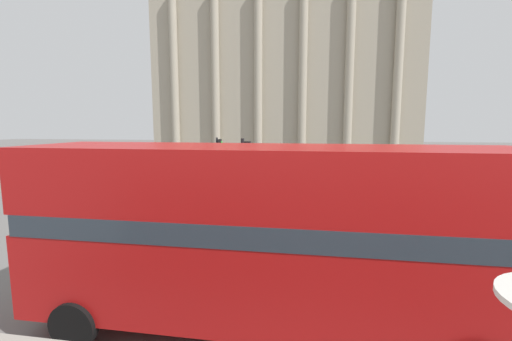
{
  "coord_description": "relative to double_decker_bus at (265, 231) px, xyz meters",
  "views": [
    {
      "loc": [
        -0.01,
        -1.95,
        4.59
      ],
      "look_at": [
        -2.98,
        15.81,
        2.21
      ],
      "focal_mm": 24.0,
      "sensor_mm": 36.0,
      "label": 1
    }
  ],
  "objects": [
    {
      "name": "plaza_building_left",
      "position": [
        -2.67,
        36.98,
        9.19
      ],
      "size": [
        30.74,
        13.01,
        23.02
      ],
      "color": "#A39984",
      "rests_on": "ground_plane"
    },
    {
      "name": "traffic_light_near",
      "position": [
        -1.36,
        4.59,
        0.37
      ],
      "size": [
        0.42,
        0.24,
        4.14
      ],
      "color": "black",
      "rests_on": "ground_plane"
    },
    {
      "name": "car_black",
      "position": [
        -2.35,
        24.63,
        -1.62
      ],
      "size": [
        4.2,
        1.93,
        1.35
      ],
      "rotation": [
        0.0,
        0.0,
        1.81
      ],
      "color": "black",
      "rests_on": "ground_plane"
    },
    {
      "name": "pedestrian_grey",
      "position": [
        -7.38,
        17.76,
        -1.38
      ],
      "size": [
        0.32,
        0.32,
        1.63
      ],
      "rotation": [
        0.0,
        0.0,
        1.0
      ],
      "color": "#282B33",
      "rests_on": "ground_plane"
    },
    {
      "name": "pedestrian_yellow",
      "position": [
        -1.33,
        25.8,
        -1.33
      ],
      "size": [
        0.32,
        0.32,
        1.72
      ],
      "rotation": [
        0.0,
        0.0,
        3.82
      ],
      "color": "#282B33",
      "rests_on": "ground_plane"
    },
    {
      "name": "car_white",
      "position": [
        -1.24,
        9.49,
        -1.62
      ],
      "size": [
        4.2,
        1.93,
        1.35
      ],
      "rotation": [
        0.0,
        0.0,
        5.08
      ],
      "color": "black",
      "rests_on": "ground_plane"
    },
    {
      "name": "pedestrian_blue",
      "position": [
        -3.9,
        9.84,
        -1.38
      ],
      "size": [
        0.32,
        0.32,
        1.63
      ],
      "rotation": [
        0.0,
        0.0,
        3.53
      ],
      "color": "#282B33",
      "rests_on": "ground_plane"
    },
    {
      "name": "double_decker_bus",
      "position": [
        0.0,
        0.0,
        0.0
      ],
      "size": [
        10.38,
        2.73,
        4.16
      ],
      "rotation": [
        0.0,
        0.0,
        0.11
      ],
      "color": "black",
      "rests_on": "ground_plane"
    },
    {
      "name": "traffic_light_mid",
      "position": [
        -4.82,
        13.42,
        0.2
      ],
      "size": [
        0.42,
        0.24,
        3.85
      ],
      "color": "black",
      "rests_on": "ground_plane"
    }
  ]
}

